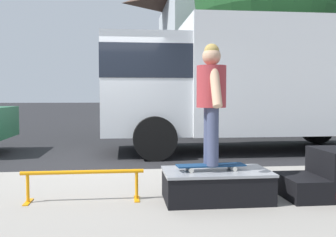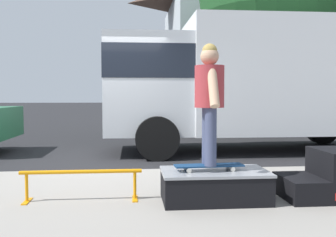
# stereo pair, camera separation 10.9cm
# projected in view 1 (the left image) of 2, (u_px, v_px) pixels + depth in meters

# --- Properties ---
(ground_plane) EXTENTS (140.00, 140.00, 0.00)m
(ground_plane) POSITION_uv_depth(u_px,v_px,m) (99.00, 172.00, 6.68)
(ground_plane) COLOR black
(sidewalk_slab) EXTENTS (50.00, 5.00, 0.12)m
(sidewalk_slab) POSITION_uv_depth(u_px,v_px,m) (79.00, 226.00, 3.70)
(sidewalk_slab) COLOR gray
(sidewalk_slab) RESTS_ON ground
(skate_box) EXTENTS (1.20, 0.69, 0.35)m
(skate_box) POSITION_uv_depth(u_px,v_px,m) (216.00, 184.00, 4.38)
(skate_box) COLOR black
(skate_box) RESTS_ON sidewalk_slab
(kicker_ramp) EXTENTS (0.85, 0.70, 0.57)m
(kicker_ramp) POSITION_uv_depth(u_px,v_px,m) (325.00, 177.00, 4.52)
(kicker_ramp) COLOR black
(kicker_ramp) RESTS_ON sidewalk_slab
(grind_rail) EXTENTS (1.37, 0.28, 0.35)m
(grind_rail) POSITION_uv_depth(u_px,v_px,m) (83.00, 178.00, 4.35)
(grind_rail) COLOR orange
(grind_rail) RESTS_ON sidewalk_slab
(skateboard) EXTENTS (0.79, 0.25, 0.07)m
(skateboard) POSITION_uv_depth(u_px,v_px,m) (211.00, 166.00, 4.35)
(skateboard) COLOR navy
(skateboard) RESTS_ON skate_box
(skater_kid) EXTENTS (0.33, 0.70, 1.36)m
(skater_kid) POSITION_uv_depth(u_px,v_px,m) (211.00, 94.00, 4.30)
(skater_kid) COLOR #3F4766
(skater_kid) RESTS_ON skateboard
(box_truck) EXTENTS (6.91, 2.63, 3.05)m
(box_truck) POSITION_uv_depth(u_px,v_px,m) (248.00, 80.00, 9.14)
(box_truck) COLOR silver
(box_truck) RESTS_ON ground
(street_tree_main) EXTENTS (5.41, 4.92, 7.22)m
(street_tree_main) POSITION_uv_depth(u_px,v_px,m) (273.00, 1.00, 13.43)
(street_tree_main) COLOR brown
(street_tree_main) RESTS_ON ground
(house_behind) EXTENTS (9.54, 8.22, 8.40)m
(house_behind) POSITION_uv_depth(u_px,v_px,m) (251.00, 40.00, 20.19)
(house_behind) COLOR silver
(house_behind) RESTS_ON ground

